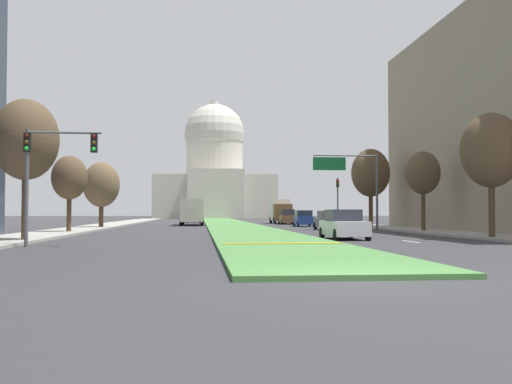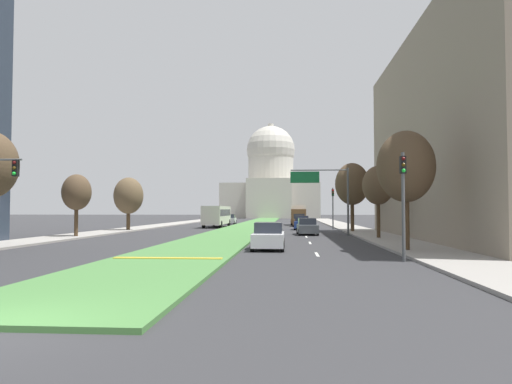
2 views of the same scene
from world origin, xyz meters
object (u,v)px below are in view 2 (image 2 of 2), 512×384
at_px(city_bus, 217,215).
at_px(sedan_lead_stopped, 269,237).
at_px(street_tree_left_mid, 77,193).
at_px(sedan_distant, 302,223).
at_px(traffic_light_far_right, 333,203).
at_px(box_truck_delivery, 298,215).
at_px(overhead_guide_sign, 326,187).
at_px(street_tree_right_mid, 378,186).
at_px(sedan_very_far, 230,219).
at_px(street_tree_right_near, 406,167).
at_px(sedan_midblock, 307,227).
at_px(capitol_building, 271,182).
at_px(traffic_light_near_right, 403,192).
at_px(sedan_far_horizon, 299,221).
at_px(street_tree_right_far, 352,184).
at_px(street_tree_left_far, 129,196).

bearing_deg(city_bus, sedan_lead_stopped, -75.97).
distance_m(street_tree_left_mid, sedan_distant, 27.11).
relative_size(street_tree_left_mid, sedan_distant, 1.32).
bearing_deg(traffic_light_far_right, box_truck_delivery, 104.15).
relative_size(overhead_guide_sign, box_truck_delivery, 1.02).
xyz_separation_m(street_tree_right_mid, sedan_very_far, (-17.58, 39.51, -3.66)).
height_order(street_tree_right_near, sedan_distant, street_tree_right_near).
relative_size(sedan_midblock, sedan_very_far, 1.10).
distance_m(sedan_midblock, sedan_distant, 11.40).
xyz_separation_m(capitol_building, box_truck_delivery, (7.14, -66.01, -9.26)).
height_order(traffic_light_far_right, sedan_midblock, traffic_light_far_right).
bearing_deg(street_tree_right_near, traffic_light_near_right, -105.25).
height_order(overhead_guide_sign, sedan_far_horizon, overhead_guide_sign).
bearing_deg(street_tree_right_mid, sedan_very_far, 113.99).
relative_size(street_tree_left_mid, sedan_lead_stopped, 1.25).
bearing_deg(capitol_building, sedan_far_horizon, -84.33).
relative_size(capitol_building, sedan_midblock, 6.15).
height_order(sedan_very_far, city_bus, city_bus).
relative_size(sedan_very_far, box_truck_delivery, 0.67).
relative_size(street_tree_right_far, sedan_distant, 1.78).
relative_size(traffic_light_near_right, street_tree_left_mid, 0.93).
distance_m(capitol_building, sedan_very_far, 62.80).
bearing_deg(street_tree_right_mid, street_tree_left_far, 153.59).
distance_m(street_tree_left_far, sedan_distant, 20.94).
height_order(street_tree_left_far, sedan_midblock, street_tree_left_far).
relative_size(overhead_guide_sign, street_tree_left_far, 1.05).
height_order(sedan_distant, sedan_far_horizon, sedan_far_horizon).
relative_size(traffic_light_near_right, traffic_light_far_right, 1.00).
height_order(sedan_midblock, box_truck_delivery, box_truck_delivery).
relative_size(capitol_building, overhead_guide_sign, 4.46).
bearing_deg(sedan_midblock, street_tree_left_far, 163.17).
height_order(street_tree_left_far, street_tree_right_far, street_tree_right_far).
bearing_deg(sedan_distant, street_tree_right_far, -50.91).
xyz_separation_m(street_tree_right_far, sedan_very_far, (-17.00, 27.88, -4.42)).
bearing_deg(capitol_building, sedan_midblock, -85.47).
bearing_deg(city_bus, street_tree_left_mid, -108.48).
bearing_deg(street_tree_right_mid, capitol_building, 97.39).
height_order(traffic_light_near_right, sedan_midblock, traffic_light_near_right).
relative_size(capitol_building, traffic_light_far_right, 5.57).
bearing_deg(box_truck_delivery, sedan_midblock, -89.28).
bearing_deg(street_tree_right_mid, city_bus, 124.53).
bearing_deg(street_tree_right_far, sedan_midblock, -135.86).
relative_size(street_tree_right_mid, sedan_distant, 1.44).
relative_size(traffic_light_near_right, street_tree_left_far, 0.84).
bearing_deg(box_truck_delivery, street_tree_right_near, -83.40).
height_order(capitol_building, street_tree_left_far, capitol_building).
xyz_separation_m(traffic_light_far_right, street_tree_right_far, (1.37, -7.64, 1.90)).
bearing_deg(traffic_light_far_right, street_tree_left_mid, -141.84).
distance_m(capitol_building, sedan_distant, 84.13).
bearing_deg(sedan_very_far, sedan_far_horizon, -42.01).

